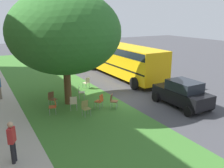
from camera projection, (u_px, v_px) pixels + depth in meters
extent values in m
plane|color=#424247|center=(124.00, 101.00, 16.02)|extent=(80.00, 80.00, 0.00)
cube|color=#3D752D|center=(79.00, 110.00, 14.50)|extent=(48.00, 6.00, 0.01)
cylinder|color=brown|center=(67.00, 82.00, 15.13)|extent=(0.44, 0.44, 2.87)
ellipsoid|color=#2D6B28|center=(65.00, 32.00, 14.29)|extent=(6.72, 6.72, 4.97)
cube|color=brown|center=(114.00, 101.00, 14.63)|extent=(0.58, 0.58, 0.04)
cube|color=brown|center=(111.00, 97.00, 14.61)|extent=(0.35, 0.34, 0.40)
cylinder|color=gray|center=(116.00, 106.00, 14.49)|extent=(0.02, 0.02, 0.42)
cylinder|color=gray|center=(118.00, 104.00, 14.82)|extent=(0.02, 0.02, 0.42)
cylinder|color=gray|center=(111.00, 106.00, 14.57)|extent=(0.02, 0.02, 0.42)
cylinder|color=gray|center=(112.00, 103.00, 14.90)|extent=(0.02, 0.02, 0.42)
cube|color=olive|center=(86.00, 109.00, 13.45)|extent=(0.43, 0.45, 0.04)
cube|color=olive|center=(85.00, 104.00, 13.53)|extent=(0.11, 0.40, 0.40)
cylinder|color=gray|center=(85.00, 114.00, 13.29)|extent=(0.02, 0.02, 0.42)
cylinder|color=gray|center=(91.00, 113.00, 13.48)|extent=(0.02, 0.02, 0.42)
cylinder|color=gray|center=(82.00, 112.00, 13.56)|extent=(0.02, 0.02, 0.42)
cylinder|color=gray|center=(88.00, 111.00, 13.75)|extent=(0.02, 0.02, 0.42)
cube|color=#ADA393|center=(82.00, 92.00, 16.30)|extent=(0.55, 0.54, 0.04)
cube|color=#ADA393|center=(79.00, 89.00, 16.22)|extent=(0.40, 0.24, 0.40)
cylinder|color=gray|center=(84.00, 96.00, 16.20)|extent=(0.02, 0.02, 0.42)
cylinder|color=gray|center=(84.00, 95.00, 16.55)|extent=(0.02, 0.02, 0.42)
cylinder|color=gray|center=(79.00, 97.00, 16.17)|extent=(0.02, 0.02, 0.42)
cylinder|color=gray|center=(79.00, 95.00, 16.52)|extent=(0.02, 0.02, 0.42)
cube|color=#C64C1E|center=(99.00, 101.00, 14.61)|extent=(0.57, 0.57, 0.04)
cube|color=#C64C1E|center=(101.00, 98.00, 14.47)|extent=(0.30, 0.38, 0.40)
cylinder|color=gray|center=(98.00, 104.00, 14.90)|extent=(0.02, 0.02, 0.42)
cylinder|color=gray|center=(95.00, 105.00, 14.58)|extent=(0.02, 0.02, 0.42)
cylinder|color=gray|center=(103.00, 104.00, 14.76)|extent=(0.02, 0.02, 0.42)
cylinder|color=gray|center=(100.00, 106.00, 14.44)|extent=(0.02, 0.02, 0.42)
cube|color=#C64C1E|center=(52.00, 107.00, 13.74)|extent=(0.51, 0.50, 0.04)
cube|color=#C64C1E|center=(55.00, 103.00, 13.71)|extent=(0.41, 0.19, 0.40)
cylinder|color=gray|center=(50.00, 110.00, 13.93)|extent=(0.02, 0.02, 0.42)
cylinder|color=gray|center=(50.00, 112.00, 13.59)|extent=(0.02, 0.02, 0.42)
cylinder|color=gray|center=(56.00, 109.00, 14.01)|extent=(0.02, 0.02, 0.42)
cylinder|color=gray|center=(56.00, 111.00, 13.67)|extent=(0.02, 0.02, 0.42)
cube|color=brown|center=(53.00, 99.00, 14.98)|extent=(0.50, 0.52, 0.04)
cube|color=brown|center=(51.00, 95.00, 15.03)|extent=(0.20, 0.41, 0.40)
cylinder|color=gray|center=(52.00, 104.00, 14.81)|extent=(0.02, 0.02, 0.42)
cylinder|color=gray|center=(57.00, 103.00, 15.06)|extent=(0.02, 0.02, 0.42)
cylinder|color=gray|center=(49.00, 103.00, 15.03)|extent=(0.02, 0.02, 0.42)
cylinder|color=gray|center=(54.00, 101.00, 15.28)|extent=(0.02, 0.02, 0.42)
cube|color=beige|center=(86.00, 83.00, 18.61)|extent=(0.51, 0.52, 0.04)
cube|color=beige|center=(88.00, 80.00, 18.43)|extent=(0.20, 0.41, 0.40)
cylinder|color=gray|center=(86.00, 85.00, 18.91)|extent=(0.02, 0.02, 0.42)
cylinder|color=gray|center=(83.00, 86.00, 18.66)|extent=(0.02, 0.02, 0.42)
cylinder|color=gray|center=(89.00, 86.00, 18.69)|extent=(0.02, 0.02, 0.42)
cylinder|color=gray|center=(86.00, 87.00, 18.44)|extent=(0.02, 0.02, 0.42)
cube|color=beige|center=(73.00, 103.00, 14.35)|extent=(0.51, 0.52, 0.04)
cube|color=beige|center=(73.00, 100.00, 14.11)|extent=(0.20, 0.41, 0.40)
cylinder|color=gray|center=(76.00, 105.00, 14.61)|extent=(0.02, 0.02, 0.42)
cylinder|color=gray|center=(70.00, 106.00, 14.54)|extent=(0.02, 0.02, 0.42)
cylinder|color=gray|center=(77.00, 107.00, 14.29)|extent=(0.02, 0.02, 0.42)
cylinder|color=gray|center=(71.00, 108.00, 14.22)|extent=(0.02, 0.02, 0.42)
cube|color=black|center=(182.00, 96.00, 14.91)|extent=(3.70, 1.64, 0.76)
cube|color=#1E232B|center=(184.00, 86.00, 14.60)|extent=(1.90, 1.44, 0.64)
cylinder|color=black|center=(156.00, 97.00, 15.77)|extent=(0.60, 0.18, 0.60)
cylinder|color=black|center=(175.00, 93.00, 16.60)|extent=(0.60, 0.18, 0.60)
cylinder|color=black|center=(188.00, 112.00, 13.43)|extent=(0.60, 0.18, 0.60)
cylinder|color=black|center=(209.00, 106.00, 14.25)|extent=(0.60, 0.18, 0.60)
cube|color=yellow|center=(121.00, 59.00, 21.91)|extent=(10.40, 2.44, 2.50)
cube|color=black|center=(121.00, 63.00, 22.00)|extent=(10.30, 2.46, 0.12)
cube|color=black|center=(121.00, 49.00, 21.66)|extent=(10.30, 2.46, 0.56)
cylinder|color=black|center=(90.00, 65.00, 24.98)|extent=(0.96, 0.28, 0.96)
cylinder|color=black|center=(112.00, 63.00, 26.17)|extent=(0.96, 0.28, 0.96)
cylinder|color=black|center=(135.00, 83.00, 18.28)|extent=(0.96, 0.28, 0.96)
cylinder|color=black|center=(160.00, 79.00, 19.47)|extent=(0.96, 0.28, 0.96)
cylinder|color=black|center=(14.00, 151.00, 9.29)|extent=(0.14, 0.14, 0.85)
cylinder|color=black|center=(13.00, 154.00, 9.12)|extent=(0.14, 0.14, 0.85)
cube|color=red|center=(11.00, 135.00, 9.01)|extent=(0.41, 0.35, 0.60)
sphere|color=tan|center=(10.00, 125.00, 8.89)|extent=(0.22, 0.22, 0.22)
cylinder|color=#726659|center=(0.00, 93.00, 16.22)|extent=(0.14, 0.14, 0.85)
cylinder|color=#726659|center=(0.00, 92.00, 16.36)|extent=(0.14, 0.14, 0.85)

